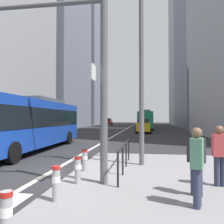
{
  "coord_description": "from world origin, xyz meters",
  "views": [
    {
      "loc": [
        3.56,
        -8.18,
        2.05
      ],
      "look_at": [
        -3.38,
        38.87,
        3.28
      ],
      "focal_mm": 36.53,
      "sensor_mm": 36.0,
      "label": 1
    }
  ],
  "objects": [
    {
      "name": "pedestrian_waiting",
      "position": [
        4.79,
        -2.3,
        1.05
      ],
      "size": [
        0.44,
        0.44,
        1.63
      ],
      "color": "#2D334C",
      "rests_on": "median_island"
    },
    {
      "name": "bollard_front",
      "position": [
        1.48,
        -5.0,
        0.6
      ],
      "size": [
        0.2,
        0.2,
        0.8
      ],
      "color": "#99999E",
      "rests_on": "median_island"
    },
    {
      "name": "city_bus_blue_oncoming",
      "position": [
        -3.55,
        5.11,
        1.84
      ],
      "size": [
        2.85,
        12.13,
        3.4
      ],
      "color": "#14389E",
      "rests_on": "ground"
    },
    {
      "name": "bollard_back",
      "position": [
        1.4,
        -0.23,
        0.58
      ],
      "size": [
        0.2,
        0.2,
        0.76
      ],
      "color": "#99999E",
      "rests_on": "median_island"
    },
    {
      "name": "ground_plane",
      "position": [
        0.0,
        20.0,
        0.0
      ],
      "size": [
        160.0,
        160.0,
        0.0
      ],
      "primitive_type": "plane",
      "color": "#28282B"
    },
    {
      "name": "median_island",
      "position": [
        5.5,
        -1.0,
        0.07
      ],
      "size": [
        9.0,
        10.0,
        0.15
      ],
      "primitive_type": "cube",
      "color": "gray",
      "rests_on": "ground"
    },
    {
      "name": "city_bus_red_distant",
      "position": [
        3.03,
        52.41,
        1.84
      ],
      "size": [
        2.72,
        11.57,
        3.4
      ],
      "color": "red",
      "rests_on": "ground"
    },
    {
      "name": "car_receding_near",
      "position": [
        3.28,
        23.16,
        0.99
      ],
      "size": [
        2.08,
        4.59,
        1.94
      ],
      "color": "gold",
      "rests_on": "ground"
    },
    {
      "name": "city_bus_red_receding",
      "position": [
        3.4,
        32.88,
        1.84
      ],
      "size": [
        2.85,
        10.69,
        3.4
      ],
      "color": "#198456",
      "rests_on": "ground"
    },
    {
      "name": "pedestrian_railing",
      "position": [
        2.8,
        0.08,
        0.87
      ],
      "size": [
        0.06,
        4.09,
        0.98
      ],
      "color": "black",
      "rests_on": "median_island"
    },
    {
      "name": "office_tower_left_far",
      "position": [
        -16.0,
        63.73,
        19.35
      ],
      "size": [
        11.18,
        21.66,
        38.71
      ],
      "primitive_type": "cube",
      "color": "slate",
      "rests_on": "ground"
    },
    {
      "name": "office_tower_right_mid",
      "position": [
        17.0,
        41.99,
        16.39
      ],
      "size": [
        12.48,
        17.6,
        32.79
      ],
      "primitive_type": "cube",
      "color": "slate",
      "rests_on": "ground"
    },
    {
      "name": "office_tower_left_mid",
      "position": [
        -16.0,
        40.17,
        25.29
      ],
      "size": [
        10.68,
        20.27,
        50.58
      ],
      "primitive_type": "cube",
      "color": "slate",
      "rests_on": "ground"
    },
    {
      "name": "street_lamp_post",
      "position": [
        3.4,
        1.18,
        5.28
      ],
      "size": [
        5.5,
        0.32,
        8.0
      ],
      "color": "#56565B",
      "rests_on": "median_island"
    },
    {
      "name": "pedestrian_walking",
      "position": [
        4.64,
        -3.07,
        1.09
      ],
      "size": [
        0.35,
        0.44,
        1.7
      ],
      "color": "#2D334C",
      "rests_on": "median_island"
    },
    {
      "name": "bollard_left",
      "position": [
        1.53,
        -3.18,
        0.6
      ],
      "size": [
        0.2,
        0.2,
        0.8
      ],
      "color": "#99999E",
      "rests_on": "median_island"
    },
    {
      "name": "traffic_signal_gantry",
      "position": [
        0.52,
        -1.62,
        4.08
      ],
      "size": [
        5.58,
        0.65,
        6.0
      ],
      "color": "#515156",
      "rests_on": "median_island"
    },
    {
      "name": "pedestrian_far",
      "position": [
        5.6,
        -1.42,
        1.09
      ],
      "size": [
        0.38,
        0.24,
        1.69
      ],
      "color": "#2D334C",
      "rests_on": "median_island"
    },
    {
      "name": "lane_centre_line",
      "position": [
        0.0,
        30.0,
        0.01
      ],
      "size": [
        0.2,
        80.0,
        0.01
      ],
      "primitive_type": "cube",
      "color": "beige",
      "rests_on": "ground"
    },
    {
      "name": "car_oncoming_mid",
      "position": [
        -7.06,
        56.59,
        0.99
      ],
      "size": [
        2.06,
        4.14,
        1.94
      ],
      "color": "maroon",
      "rests_on": "ground"
    },
    {
      "name": "office_tower_right_far",
      "position": [
        17.0,
        62.5,
        24.76
      ],
      "size": [
        11.23,
        16.56,
        49.52
      ],
      "primitive_type": "cube",
      "color": "#9E9EA3",
      "rests_on": "ground"
    },
    {
      "name": "bollard_right",
      "position": [
        1.6,
        -1.76,
        0.59
      ],
      "size": [
        0.2,
        0.2,
        0.78
      ],
      "color": "#99999E",
      "rests_on": "median_island"
    }
  ]
}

